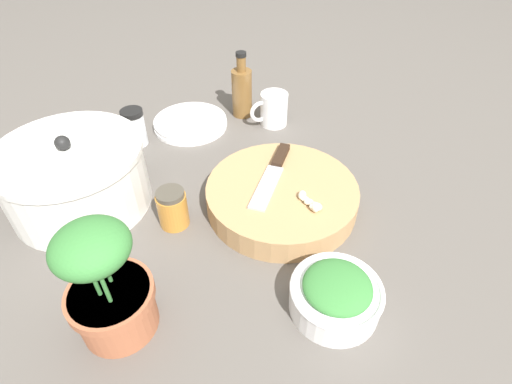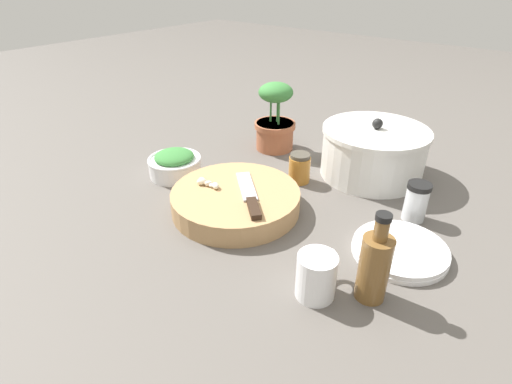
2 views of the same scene
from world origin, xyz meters
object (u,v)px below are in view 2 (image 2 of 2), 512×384
Objects in this scene: spice_jar at (416,202)px; potted_herb at (275,121)px; cutting_board at (236,200)px; garlic_cloves at (207,183)px; herb_bowl at (175,164)px; coffee_mug at (317,275)px; plate_stack at (400,250)px; honey_jar at (300,168)px; stock_pot at (373,152)px; chef_knife at (250,196)px; oil_bottle at (374,266)px.

potted_herb is at bearing 165.76° from spice_jar.
garlic_cloves reaches higher than cutting_board.
herb_bowl is 0.70× the size of potted_herb.
spice_jar is 0.44× the size of potted_herb.
coffee_mug is 0.22m from plate_stack.
honey_jar reaches higher than cutting_board.
honey_jar is 0.21m from stock_pot.
potted_herb reaches higher than cutting_board.
plate_stack is (0.33, 0.09, -0.05)m from chef_knife.
cutting_board is 4.52× the size of garlic_cloves.
plate_stack is at bearing -21.80° from honey_jar.
honey_jar reaches higher than garlic_cloves.
garlic_cloves is at bearing 141.30° from chef_knife.
stock_pot is at bearing 64.86° from cutting_board.
herb_bowl reaches higher than garlic_cloves.
stock_pot reaches higher than plate_stack.
stock_pot is (0.42, 0.34, 0.03)m from herb_bowl.
cutting_board is 2.08× the size of herb_bowl.
stock_pot reaches higher than chef_knife.
oil_bottle reaches higher than spice_jar.
herb_bowl is at bearing 163.07° from garlic_cloves.
honey_jar is at bearing -178.00° from spice_jar.
potted_herb is at bearing 100.63° from garlic_cloves.
herb_bowl reaches higher than chef_knife.
garlic_cloves is at bearing -16.93° from herb_bowl.
chef_knife is 0.40m from stock_pot.
herb_bowl is 0.52× the size of stock_pot.
stock_pot is at bearing 58.15° from garlic_cloves.
garlic_cloves is (-0.12, -0.02, 0.00)m from chef_knife.
stock_pot reaches higher than honey_jar.
spice_jar is (0.60, 0.19, 0.01)m from herb_bowl.
chef_knife is 0.91× the size of plate_stack.
stock_pot is at bearing 114.57° from oil_bottle.
spice_jar is at bearing 32.88° from cutting_board.
spice_jar is 0.89× the size of coffee_mug.
garlic_cloves is 0.65× the size of coffee_mug.
herb_bowl is 0.34m from honey_jar.
cutting_board is 0.22m from honey_jar.
herb_bowl reaches higher than plate_stack.
spice_jar is 0.15m from plate_stack.
herb_bowl is 1.82× the size of honey_jar.
honey_jar is at bearing 158.20° from plate_stack.
chef_knife is 0.62× the size of stock_pot.
plate_stack is 0.59m from potted_herb.
stock_pot is (-0.20, 0.44, -0.00)m from oil_bottle.
spice_jar is at bearing 81.55° from coffee_mug.
honey_jar is at bearing 139.86° from oil_bottle.
herb_bowl is at bearing 164.29° from coffee_mug.
potted_herb is (-0.19, 0.35, 0.03)m from chef_knife.
herb_bowl is 0.34m from potted_herb.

